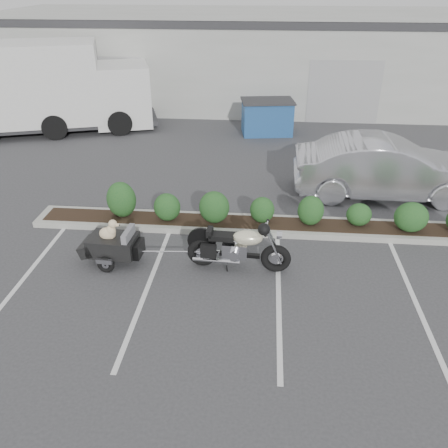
# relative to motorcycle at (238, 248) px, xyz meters

# --- Properties ---
(ground) EXTENTS (90.00, 90.00, 0.00)m
(ground) POSITION_rel_motorcycle_xyz_m (-0.32, -0.30, -0.52)
(ground) COLOR #38383A
(ground) RESTS_ON ground
(planter_kerb) EXTENTS (12.00, 1.00, 0.15)m
(planter_kerb) POSITION_rel_motorcycle_xyz_m (0.68, 1.90, -0.45)
(planter_kerb) COLOR #9E9E93
(planter_kerb) RESTS_ON ground
(building) EXTENTS (26.00, 10.00, 4.00)m
(building) POSITION_rel_motorcycle_xyz_m (-0.32, 16.70, 1.48)
(building) COLOR #9EA099
(building) RESTS_ON ground
(motorcycle) EXTENTS (2.28, 0.77, 1.31)m
(motorcycle) POSITION_rel_motorcycle_xyz_m (0.00, 0.00, 0.00)
(motorcycle) COLOR black
(motorcycle) RESTS_ON ground
(pet_trailer) EXTENTS (1.82, 1.02, 1.08)m
(pet_trailer) POSITION_rel_motorcycle_xyz_m (-2.78, 0.02, -0.07)
(pet_trailer) COLOR black
(pet_trailer) RESTS_ON ground
(sedan) EXTENTS (5.16, 1.83, 1.70)m
(sedan) POSITION_rel_motorcycle_xyz_m (3.93, 4.20, 0.33)
(sedan) COLOR silver
(sedan) RESTS_ON ground
(dumpster) EXTENTS (2.20, 1.66, 1.33)m
(dumpster) POSITION_rel_motorcycle_xyz_m (0.52, 9.92, 0.15)
(dumpster) COLOR #1B4A89
(dumpster) RESTS_ON ground
(delivery_truck) EXTENTS (7.87, 4.54, 3.43)m
(delivery_truck) POSITION_rel_motorcycle_xyz_m (-7.79, 9.59, 1.13)
(delivery_truck) COLOR silver
(delivery_truck) RESTS_ON ground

